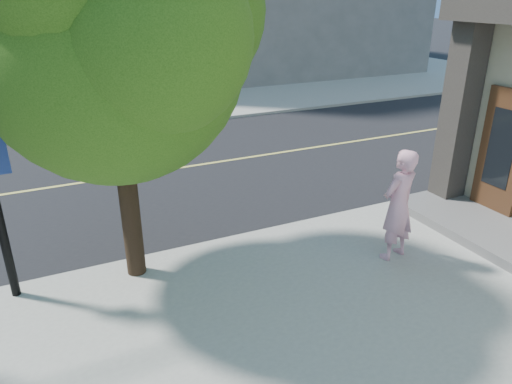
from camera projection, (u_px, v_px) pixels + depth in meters
sidewalk_ne at (230, 66)px, 30.79m from camera, size 29.00×25.00×0.12m
man_on_phone at (398, 205)px, 8.26m from camera, size 0.82×0.63×2.02m
street_tree at (116, 17)px, 6.63m from camera, size 4.78×4.35×6.35m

